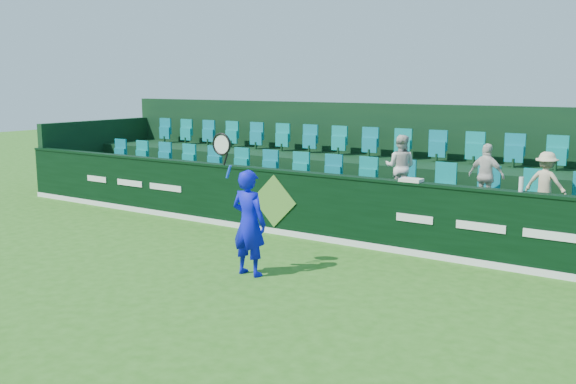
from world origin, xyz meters
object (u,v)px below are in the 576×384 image
Objects in this scene: spectator_left at (400,167)px; spectator_right at (546,183)px; tennis_player at (249,222)px; towel at (411,180)px; spectator_middle at (486,176)px; drinks_bottle at (521,184)px.

spectator_left is 1.15× the size of spectator_right.
tennis_player is 3.20m from towel.
spectator_left reaches higher than spectator_right.
spectator_middle is (1.74, 0.00, -0.04)m from spectator_left.
spectator_right is at bearing 28.25° from towel.
towel is (1.67, 2.68, 0.49)m from tennis_player.
tennis_player is 6.03× the size of towel.
spectator_right is at bearing 168.33° from spectator_left.
tennis_player is at bearing -143.39° from drinks_bottle.
spectator_right is at bearing 82.31° from drinks_bottle.
spectator_left is 1.07× the size of spectator_middle.
spectator_left is at bearing 75.82° from tennis_player.
spectator_middle is 4.93× the size of drinks_bottle.
drinks_bottle is at bearing 89.72° from spectator_right.
spectator_left is 2.80m from spectator_right.
spectator_middle reaches higher than drinks_bottle.
towel is at bearing 180.00° from drinks_bottle.
spectator_left is (0.96, 3.80, 0.56)m from tennis_player.
tennis_player is 1.97× the size of spectator_middle.
spectator_left is at bearing 11.01° from spectator_middle.
spectator_middle is 1.06m from spectator_right.
towel is 1.61× the size of drinks_bottle.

